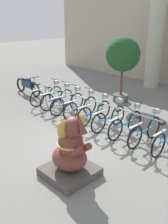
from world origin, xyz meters
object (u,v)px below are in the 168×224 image
object	(u,v)px
bicycle_7	(145,130)
bicycle_2	(68,102)
bicycle_1	(58,98)
bicycle_5	(109,117)
bicycle_6	(126,123)
bicycle_0	(47,95)
motorcycle	(28,85)
bicycle_8	(168,137)
potted_tree	(123,56)
elephant_statue	(71,154)
bicycle_4	(95,111)
bicycle_3	(81,106)

from	to	relation	value
bicycle_7	bicycle_2	bearing A→B (deg)	179.85
bicycle_1	bicycle_5	distance (m)	2.78
bicycle_1	bicycle_6	distance (m)	3.48
bicycle_0	motorcycle	bearing A→B (deg)	173.79
motorcycle	bicycle_8	bearing A→B (deg)	-1.47
bicycle_8	motorcycle	xyz separation A→B (m)	(-7.38, 0.19, 0.04)
bicycle_7	motorcycle	world-z (taller)	bicycle_7
bicycle_0	bicycle_7	bearing A→B (deg)	-0.57
bicycle_5	bicycle_7	bearing A→B (deg)	-0.53
bicycle_8	potted_tree	size ratio (longest dim) A/B	0.60
bicycle_1	bicycle_7	xyz separation A→B (m)	(4.17, -0.06, 0.00)
bicycle_7	bicycle_0	bearing A→B (deg)	179.43
bicycle_5	bicycle_7	xyz separation A→B (m)	(1.39, -0.01, 0.00)
potted_tree	bicycle_1	bearing A→B (deg)	-116.15
bicycle_5	potted_tree	size ratio (longest dim) A/B	0.60
elephant_statue	potted_tree	size ratio (longest dim) A/B	0.64
bicycle_5	bicycle_8	bearing A→B (deg)	1.21
bicycle_5	potted_tree	world-z (taller)	potted_tree
bicycle_8	bicycle_0	bearing A→B (deg)	-179.91
bicycle_5	motorcycle	xyz separation A→B (m)	(-5.30, 0.23, 0.04)
bicycle_5	bicycle_4	bearing A→B (deg)	176.63
bicycle_4	bicycle_8	world-z (taller)	same
bicycle_1	bicycle_8	distance (m)	4.87
bicycle_2	bicycle_7	xyz separation A→B (m)	(3.48, -0.01, 0.00)
bicycle_8	motorcycle	world-z (taller)	bicycle_8
bicycle_0	bicycle_3	distance (m)	2.09
bicycle_3	bicycle_7	world-z (taller)	same
bicycle_3	bicycle_6	size ratio (longest dim) A/B	1.00
bicycle_3	bicycle_4	distance (m)	0.70
bicycle_6	bicycle_4	bearing A→B (deg)	177.66
bicycle_7	bicycle_4	bearing A→B (deg)	178.52
bicycle_4	bicycle_6	xyz separation A→B (m)	(1.39, -0.06, 0.00)
bicycle_2	bicycle_7	bearing A→B (deg)	-0.15
potted_tree	elephant_statue	bearing A→B (deg)	-63.19
bicycle_2	potted_tree	world-z (taller)	potted_tree
bicycle_4	bicycle_3	bearing A→B (deg)	179.59
bicycle_0	bicycle_5	xyz separation A→B (m)	(3.48, -0.04, 0.00)
bicycle_0	potted_tree	world-z (taller)	potted_tree
bicycle_4	bicycle_7	distance (m)	2.09
bicycle_3	bicycle_6	distance (m)	2.09
bicycle_2	bicycle_0	bearing A→B (deg)	178.39
bicycle_7	motorcycle	distance (m)	6.69
motorcycle	bicycle_4	bearing A→B (deg)	-2.39
elephant_statue	bicycle_8	bearing A→B (deg)	70.36
bicycle_8	bicycle_1	bearing A→B (deg)	179.99
bicycle_3	bicycle_6	world-z (taller)	same
motorcycle	potted_tree	world-z (taller)	potted_tree
potted_tree	bicycle_4	bearing A→B (deg)	-71.66
bicycle_3	bicycle_8	bearing A→B (deg)	-0.03
bicycle_3	bicycle_8	world-z (taller)	same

